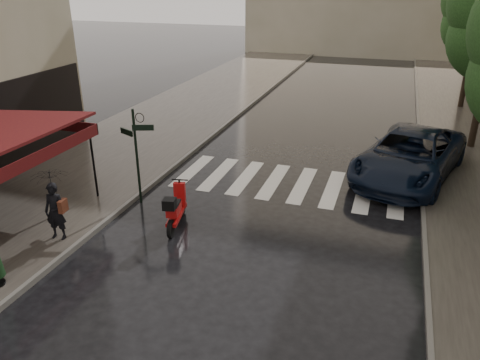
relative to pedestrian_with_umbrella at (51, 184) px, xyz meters
The scene contains 10 objects.
ground 2.72m from the pedestrian_with_umbrella, ahead, with size 120.00×120.00×0.00m, color black.
sidewalk_near 12.23m from the pedestrian_with_umbrella, 101.48° to the left, with size 6.00×60.00×0.12m, color #38332D.
curb_near 12.01m from the pedestrian_with_umbrella, 86.92° to the left, with size 0.12×60.00×0.16m, color #595651.
curb_far 15.32m from the pedestrian_with_umbrella, 51.22° to the left, with size 0.12×60.00×0.16m, color #595651.
crosswalk 7.95m from the pedestrian_with_umbrella, 49.23° to the left, with size 7.85×3.20×0.01m.
signpost 3.01m from the pedestrian_with_umbrella, 72.68° to the left, with size 1.17×0.29×3.10m.
tree_far 22.56m from the pedestrian_with_umbrella, 58.01° to the left, with size 3.80×3.80×8.16m.
pedestrian_with_umbrella is the anchor object (origin of this frame).
scooter 3.42m from the pedestrian_with_umbrella, 33.68° to the left, with size 0.70×1.83×1.22m.
parked_car 11.93m from the pedestrian_with_umbrella, 40.52° to the left, with size 2.86×6.20×1.72m, color black.
Camera 1 is at (6.16, -8.89, 6.73)m, focal length 35.00 mm.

